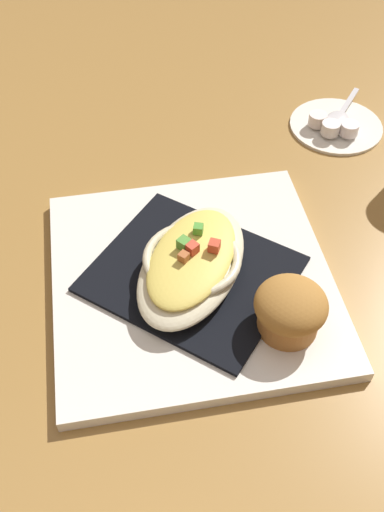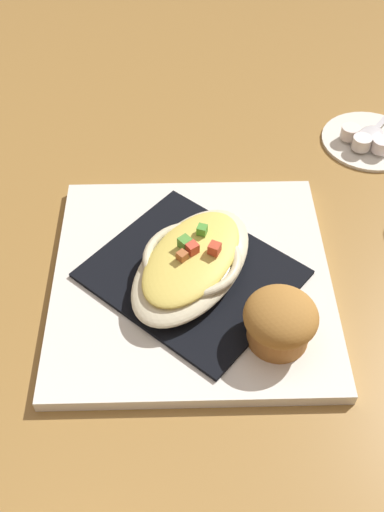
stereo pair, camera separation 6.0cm
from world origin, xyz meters
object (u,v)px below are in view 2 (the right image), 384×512
muffin (280,321)px  spoon (373,132)px  creamer_saucer (370,140)px  creamer_cup_0 (350,132)px  creamer_cup_1 (362,143)px  gratin_dish (192,261)px  square_plate (192,279)px  creamer_cup_2 (381,145)px

muffin → spoon: (-0.14, -0.32, -0.03)m
creamer_saucer → creamer_cup_0: bearing=2.8°
muffin → creamer_cup_0: 0.34m
creamer_saucer → creamer_cup_1: creamer_cup_1 is taller
gratin_dish → spoon: 0.34m
creamer_saucer → creamer_cup_0: size_ratio=5.16×
gratin_dish → muffin: size_ratio=2.84×
gratin_dish → muffin: 0.11m
square_plate → gratin_dish: size_ratio=1.46×
creamer_cup_1 → gratin_dish: bearing=46.9°
square_plate → creamer_saucer: size_ratio=2.30×
creamer_cup_1 → creamer_cup_2: size_ratio=1.00×
creamer_cup_0 → creamer_cup_1: 0.02m
square_plate → gratin_dish: 0.03m
muffin → creamer_saucer: 0.35m
square_plate → spoon: spoon is taller
gratin_dish → creamer_cup_2: size_ratio=8.17×
creamer_cup_0 → creamer_cup_2: bearing=144.4°
gratin_dish → creamer_cup_1: bearing=-133.1°
square_plate → creamer_saucer: 0.33m
creamer_saucer → spoon: 0.01m
square_plate → creamer_cup_2: creamer_cup_2 is taller
creamer_cup_1 → creamer_cup_2: bearing=170.2°
spoon → creamer_cup_1: (0.02, 0.03, 0.00)m
creamer_saucer → creamer_cup_1: size_ratio=5.16×
spoon → creamer_cup_1: creamer_cup_1 is taller
creamer_cup_1 → muffin: bearing=67.0°
creamer_saucer → creamer_cup_2: size_ratio=5.16×
gratin_dish → creamer_cup_0: gratin_dish is taller
creamer_cup_1 → square_plate: bearing=46.9°
gratin_dish → creamer_cup_1: 0.31m
square_plate → creamer_cup_2: size_ratio=11.88×
creamer_saucer → spoon: size_ratio=1.36×
gratin_dish → creamer_saucer: size_ratio=1.58×
square_plate → creamer_saucer: square_plate is taller
muffin → creamer_saucer: size_ratio=0.56×
muffin → spoon: bearing=-114.1°
gratin_dish → spoon: bearing=-132.4°
square_plate → creamer_cup_1: bearing=-133.1°
creamer_cup_2 → creamer_saucer: bearing=-74.0°
muffin → creamer_saucer: bearing=-114.0°
square_plate → creamer_cup_0: creamer_cup_0 is taller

